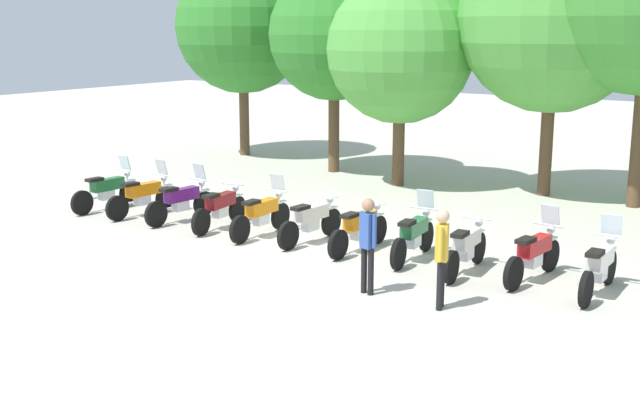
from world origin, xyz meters
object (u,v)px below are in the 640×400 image
Objects in this scene: motorcycle_6 at (359,228)px; tree_2 at (400,50)px; tree_1 at (334,35)px; person_0 at (442,251)px; motorcycle_1 at (143,195)px; motorcycle_8 at (466,248)px; tree_3 at (554,17)px; motorcycle_0 at (107,190)px; motorcycle_7 at (414,235)px; person_1 at (368,238)px; motorcycle_3 at (220,208)px; motorcycle_9 at (534,254)px; motorcycle_4 at (262,214)px; motorcycle_10 at (600,267)px; motorcycle_2 at (182,201)px; tree_0 at (242,26)px; motorcycle_5 at (311,220)px.

tree_2 reaches higher than motorcycle_6.
tree_1 is at bearing 162.29° from tree_2.
tree_2 reaches higher than person_0.
motorcycle_1 is 8.82m from motorcycle_8.
motorcycle_6 is at bearing -100.05° from tree_3.
tree_2 is (-5.74, 9.30, 3.02)m from person_0.
motorcycle_0 is 1.00× the size of motorcycle_7.
motorcycle_7 is 1.25× the size of person_1.
motorcycle_0 is at bearing 98.30° from motorcycle_1.
motorcycle_3 is 5.04m from motorcycle_7.
tree_1 reaches higher than motorcycle_9.
motorcycle_0 is 1.00× the size of motorcycle_6.
person_0 reaches higher than motorcycle_9.
person_0 is (0.47, -2.16, 0.52)m from motorcycle_8.
tree_3 is at bearing 0.59° from tree_1.
motorcycle_1 is at bearing -84.57° from motorcycle_0.
motorcycle_9 is at bearing -85.56° from motorcycle_0.
motorcycle_4 is 1.00× the size of motorcycle_10.
motorcycle_9 is 9.35m from tree_3.
motorcycle_2 is 1.25× the size of person_1.
motorcycle_7 is 0.31× the size of tree_0.
motorcycle_10 is at bearing -90.58° from motorcycle_4.
tree_3 is (4.16, 0.99, 0.91)m from tree_2.
person_0 is 0.28× the size of tree_2.
person_1 is at bearing -119.57° from motorcycle_3.
tree_3 is at bearing 13.41° from tree_2.
motorcycle_2 is 1.00× the size of motorcycle_9.
tree_2 is at bearing -17.71° from tree_1.
tree_0 reaches higher than motorcycle_7.
tree_0 is at bearing 174.58° from tree_3.
person_1 is (-1.43, -0.01, 0.02)m from person_0.
motorcycle_3 is at bearing 96.70° from motorcycle_5.
motorcycle_0 and motorcycle_2 have the same top height.
tree_0 is at bearing 60.76° from person_1.
tree_3 reaches higher than tree_1.
person_1 is at bearing -54.87° from tree_1.
motorcycle_7 is 0.33× the size of tree_1.
motorcycle_1 is 8.18m from person_1.
person_0 reaches higher than motorcycle_2.
tree_2 is (-4.01, 6.88, 3.53)m from motorcycle_7.
tree_3 is (11.74, -1.11, 0.25)m from tree_0.
motorcycle_0 is at bearing -27.45° from person_0.
motorcycle_0 is 0.33× the size of tree_1.
motorcycle_7 is (2.51, 0.05, 0.01)m from motorcycle_5.
motorcycle_7 is (3.78, 0.19, 0.00)m from motorcycle_4.
tree_1 reaches higher than tree_2.
motorcycle_9 is 17.25m from tree_0.
person_1 is at bearing -178.19° from motorcycle_7.
motorcycle_8 is at bearing -84.29° from motorcycle_1.
tree_1 is at bearing 20.54° from motorcycle_4.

